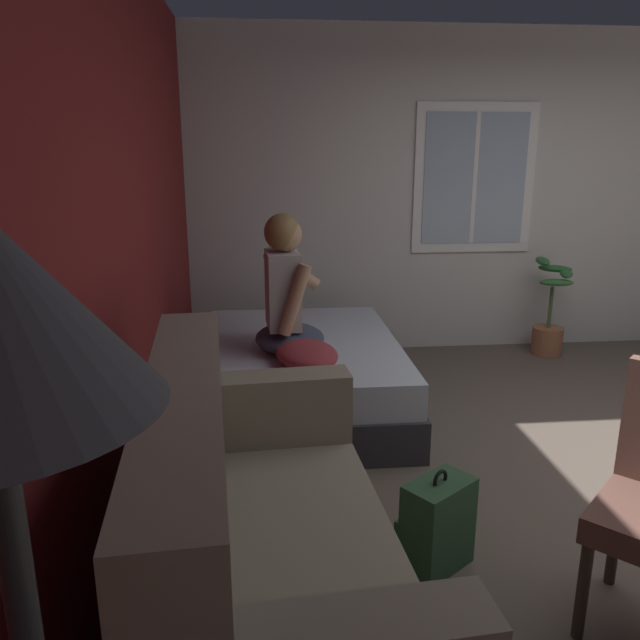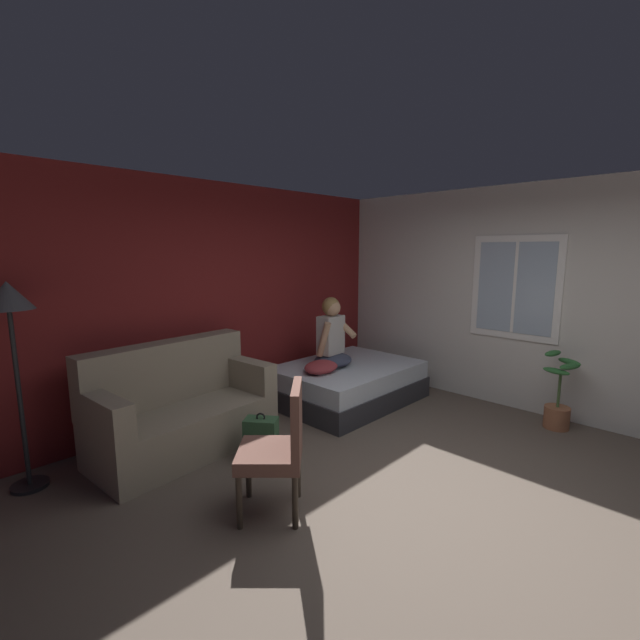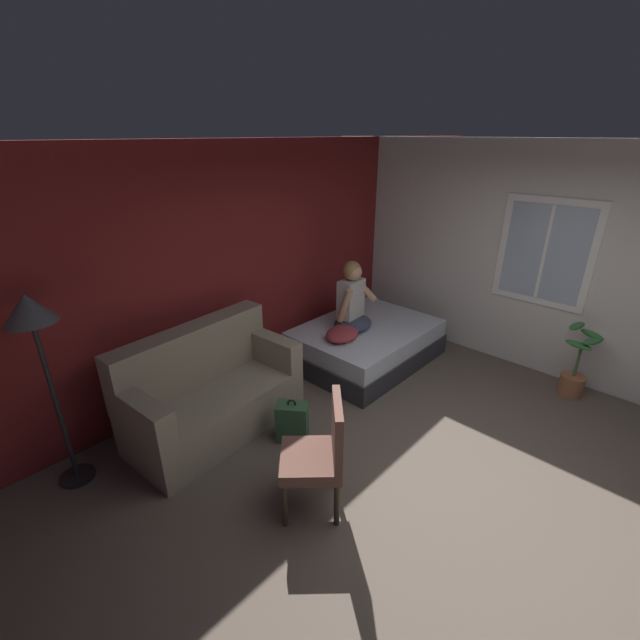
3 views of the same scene
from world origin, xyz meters
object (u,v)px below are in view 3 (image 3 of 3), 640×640
(bed, at_px, (366,343))
(couch, at_px, (210,392))
(floor_lamp, at_px, (34,329))
(side_chair, at_px, (320,452))
(throw_pillow, at_px, (342,334))
(backpack, at_px, (292,422))
(person_seated, at_px, (352,302))
(potted_plant, at_px, (575,371))
(cell_phone, at_px, (347,342))

(bed, height_order, couch, couch)
(bed, relative_size, floor_lamp, 1.07)
(couch, distance_m, side_chair, 1.49)
(side_chair, distance_m, throw_pillow, 2.05)
(backpack, height_order, floor_lamp, floor_lamp)
(couch, distance_m, person_seated, 2.03)
(person_seated, xyz_separation_m, potted_plant, (1.14, -2.31, -0.53))
(throw_pillow, xyz_separation_m, cell_phone, (-0.03, -0.10, -0.07))
(person_seated, relative_size, backpack, 1.91)
(bed, height_order, throw_pillow, throw_pillow)
(couch, bearing_deg, cell_phone, -13.39)
(potted_plant, bearing_deg, side_chair, 162.01)
(couch, height_order, throw_pillow, couch)
(side_chair, relative_size, floor_lamp, 0.58)
(backpack, xyz_separation_m, floor_lamp, (-1.64, 0.99, 1.24))
(side_chair, relative_size, person_seated, 1.12)
(couch, relative_size, side_chair, 1.79)
(side_chair, xyz_separation_m, floor_lamp, (-1.23, 1.73, 0.90))
(potted_plant, bearing_deg, floor_lamp, 147.69)
(side_chair, xyz_separation_m, throw_pillow, (1.67, 1.19, 0.02))
(throw_pillow, distance_m, floor_lamp, 3.08)
(bed, relative_size, cell_phone, 12.60)
(bed, distance_m, person_seated, 0.64)
(couch, xyz_separation_m, potted_plant, (3.11, -2.50, -0.09))
(side_chair, bearing_deg, backpack, 61.20)
(cell_phone, bearing_deg, potted_plant, 76.08)
(bed, bearing_deg, throw_pillow, -179.14)
(bed, bearing_deg, side_chair, -150.91)
(couch, xyz_separation_m, side_chair, (-0.00, -1.49, 0.14))
(couch, relative_size, throw_pillow, 3.66)
(couch, distance_m, potted_plant, 3.99)
(side_chair, height_order, cell_phone, side_chair)
(couch, relative_size, potted_plant, 2.07)
(backpack, distance_m, throw_pillow, 1.39)
(throw_pillow, distance_m, potted_plant, 2.64)
(side_chair, relative_size, cell_phone, 6.81)
(couch, bearing_deg, backpack, -61.40)
(floor_lamp, bearing_deg, potted_plant, -32.31)
(couch, relative_size, cell_phone, 12.20)
(couch, distance_m, backpack, 0.87)
(couch, bearing_deg, potted_plant, -38.78)
(person_seated, distance_m, potted_plant, 2.63)
(bed, xyz_separation_m, couch, (-2.16, 0.28, 0.16))
(couch, height_order, backpack, couch)
(person_seated, bearing_deg, potted_plant, -63.81)
(throw_pillow, relative_size, cell_phone, 3.33)
(person_seated, xyz_separation_m, cell_phone, (-0.33, -0.20, -0.35))
(side_chair, height_order, person_seated, person_seated)
(person_seated, relative_size, floor_lamp, 0.51)
(couch, xyz_separation_m, cell_phone, (1.64, -0.39, 0.09))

